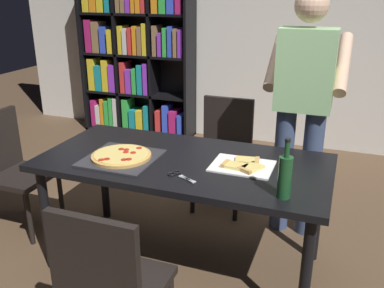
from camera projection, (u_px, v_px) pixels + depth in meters
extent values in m
plane|color=brown|center=(184.00, 261.00, 2.87)|extent=(12.00, 12.00, 0.00)
cube|color=silver|center=(269.00, 20.00, 4.66)|extent=(6.40, 0.10, 2.80)
cube|color=black|center=(184.00, 163.00, 2.62)|extent=(1.78, 0.85, 0.04)
cylinder|color=black|center=(46.00, 219.00, 2.71)|extent=(0.06, 0.06, 0.71)
cylinder|color=black|center=(306.00, 276.00, 2.18)|extent=(0.06, 0.06, 0.71)
cylinder|color=black|center=(104.00, 176.00, 3.32)|extent=(0.06, 0.06, 0.71)
cylinder|color=black|center=(317.00, 212.00, 2.79)|extent=(0.06, 0.06, 0.71)
cube|color=black|center=(120.00, 285.00, 2.00)|extent=(0.42, 0.42, 0.04)
cube|color=black|center=(93.00, 265.00, 1.74)|extent=(0.42, 0.04, 0.45)
cube|color=black|center=(221.00, 159.00, 3.45)|extent=(0.42, 0.42, 0.04)
cube|color=black|center=(228.00, 124.00, 3.53)|extent=(0.42, 0.04, 0.45)
cylinder|color=black|center=(193.00, 190.00, 3.43)|extent=(0.04, 0.04, 0.41)
cylinder|color=black|center=(236.00, 197.00, 3.31)|extent=(0.04, 0.04, 0.41)
cylinder|color=black|center=(207.00, 173.00, 3.74)|extent=(0.04, 0.04, 0.41)
cylinder|color=black|center=(246.00, 179.00, 3.63)|extent=(0.04, 0.04, 0.41)
cube|color=black|center=(22.00, 176.00, 3.14)|extent=(0.42, 0.42, 0.04)
cylinder|color=black|center=(29.00, 219.00, 3.00)|extent=(0.04, 0.04, 0.41)
cylinder|color=black|center=(61.00, 196.00, 3.32)|extent=(0.04, 0.04, 0.41)
cylinder|color=black|center=(24.00, 189.00, 3.44)|extent=(0.04, 0.04, 0.41)
cube|color=black|center=(88.00, 52.00, 5.31)|extent=(0.03, 0.35, 1.95)
cube|color=black|center=(190.00, 58.00, 4.87)|extent=(0.03, 0.35, 1.95)
cube|color=black|center=(140.00, 130.00, 5.43)|extent=(1.40, 0.35, 0.03)
cube|color=black|center=(143.00, 53.00, 5.23)|extent=(1.40, 0.03, 1.95)
cube|color=black|center=(139.00, 93.00, 5.26)|extent=(1.34, 0.29, 0.03)
cube|color=black|center=(137.00, 55.00, 5.09)|extent=(1.34, 0.29, 0.03)
cube|color=black|center=(135.00, 14.00, 4.93)|extent=(1.34, 0.29, 0.03)
cube|color=black|center=(121.00, 54.00, 5.16)|extent=(0.03, 0.29, 1.89)
cube|color=black|center=(154.00, 56.00, 5.02)|extent=(0.03, 0.29, 1.89)
cube|color=#B21E66|center=(97.00, 111.00, 5.54)|extent=(0.06, 0.22, 0.34)
cube|color=silver|center=(102.00, 114.00, 5.53)|extent=(0.06, 0.22, 0.27)
cube|color=orange|center=(106.00, 111.00, 5.49)|extent=(0.04, 0.22, 0.37)
cube|color=green|center=(110.00, 113.00, 5.47)|extent=(0.05, 0.22, 0.35)
cube|color=green|center=(114.00, 111.00, 5.45)|extent=(0.05, 0.22, 0.39)
cube|color=silver|center=(119.00, 112.00, 5.42)|extent=(0.05, 0.22, 0.39)
cube|color=green|center=(129.00, 113.00, 5.38)|extent=(0.07, 0.22, 0.39)
cube|color=teal|center=(136.00, 119.00, 5.37)|extent=(0.08, 0.22, 0.26)
cube|color=yellow|center=(142.00, 119.00, 5.34)|extent=(0.09, 0.22, 0.26)
cube|color=teal|center=(149.00, 117.00, 5.29)|extent=(0.06, 0.22, 0.33)
cube|color=red|center=(161.00, 120.00, 5.25)|extent=(0.06, 0.22, 0.29)
cube|color=blue|center=(168.00, 118.00, 5.21)|extent=(0.07, 0.22, 0.36)
cube|color=#B21E66|center=(175.00, 122.00, 5.19)|extent=(0.08, 0.22, 0.30)
cube|color=blue|center=(183.00, 124.00, 5.16)|extent=(0.06, 0.22, 0.26)
cube|color=yellow|center=(95.00, 74.00, 5.36)|extent=(0.08, 0.22, 0.39)
cube|color=teal|center=(102.00, 77.00, 5.34)|extent=(0.08, 0.22, 0.31)
cube|color=yellow|center=(109.00, 75.00, 5.30)|extent=(0.08, 0.22, 0.39)
cube|color=purple|center=(116.00, 77.00, 5.27)|extent=(0.08, 0.22, 0.33)
cube|color=red|center=(126.00, 77.00, 5.22)|extent=(0.06, 0.22, 0.38)
cube|color=purple|center=(132.00, 80.00, 5.21)|extent=(0.07, 0.22, 0.29)
cube|color=green|center=(137.00, 80.00, 5.18)|extent=(0.05, 0.22, 0.31)
cube|color=teal|center=(143.00, 79.00, 5.15)|extent=(0.06, 0.22, 0.36)
cube|color=purple|center=(149.00, 78.00, 5.12)|extent=(0.05, 0.22, 0.38)
cube|color=#B21E66|center=(92.00, 36.00, 5.19)|extent=(0.08, 0.22, 0.38)
cube|color=olive|center=(99.00, 37.00, 5.17)|extent=(0.08, 0.22, 0.37)
cube|color=blue|center=(106.00, 39.00, 5.14)|extent=(0.06, 0.22, 0.31)
cube|color=yellow|center=(113.00, 41.00, 5.12)|extent=(0.06, 0.22, 0.28)
cube|color=yellow|center=(123.00, 39.00, 5.06)|extent=(0.04, 0.22, 0.33)
cube|color=silver|center=(128.00, 41.00, 5.05)|extent=(0.05, 0.22, 0.30)
cube|color=red|center=(133.00, 41.00, 5.02)|extent=(0.04, 0.22, 0.31)
cube|color=orange|center=(138.00, 40.00, 5.00)|extent=(0.04, 0.22, 0.33)
cube|color=olive|center=(143.00, 40.00, 4.98)|extent=(0.05, 0.22, 0.32)
cube|color=yellow|center=(148.00, 39.00, 4.95)|extent=(0.05, 0.22, 0.36)
cube|color=olive|center=(157.00, 40.00, 4.92)|extent=(0.04, 0.22, 0.34)
cube|color=purple|center=(163.00, 44.00, 4.91)|extent=(0.04, 0.22, 0.26)
cube|color=green|center=(168.00, 42.00, 4.88)|extent=(0.04, 0.22, 0.32)
cube|color=blue|center=(173.00, 41.00, 4.85)|extent=(0.05, 0.22, 0.34)
cube|color=olive|center=(178.00, 42.00, 4.84)|extent=(0.04, 0.22, 0.32)
cube|color=purple|center=(183.00, 43.00, 4.82)|extent=(0.06, 0.22, 0.31)
cube|color=orange|center=(136.00, 1.00, 4.85)|extent=(0.04, 0.22, 0.27)
cube|color=red|center=(146.00, 0.00, 4.80)|extent=(0.05, 0.22, 0.28)
cube|color=green|center=(165.00, 1.00, 4.73)|extent=(0.08, 0.22, 0.26)
cube|color=blue|center=(173.00, 0.00, 4.69)|extent=(0.08, 0.22, 0.30)
cylinder|color=#38476B|center=(310.00, 174.00, 3.07)|extent=(0.14, 0.14, 0.95)
cylinder|color=#38476B|center=(282.00, 170.00, 3.13)|extent=(0.14, 0.14, 0.95)
cube|color=#99CC8C|center=(306.00, 70.00, 2.84)|extent=(0.38, 0.22, 0.55)
sphere|color=#E0B293|center=(312.00, 5.00, 2.69)|extent=(0.22, 0.22, 0.22)
cylinder|color=#E0B293|center=(343.00, 64.00, 2.91)|extent=(0.09, 0.50, 0.39)
cylinder|color=#E0B293|center=(276.00, 60.00, 3.06)|extent=(0.09, 0.50, 0.39)
cube|color=#2D2D33|center=(122.00, 158.00, 2.62)|extent=(0.43, 0.43, 0.01)
cylinder|color=tan|center=(121.00, 156.00, 2.62)|extent=(0.37, 0.37, 0.02)
cylinder|color=#EACC6B|center=(121.00, 154.00, 2.61)|extent=(0.33, 0.33, 0.01)
cylinder|color=#B22819|center=(126.00, 150.00, 2.67)|extent=(0.04, 0.04, 0.00)
cylinder|color=#B22819|center=(124.00, 160.00, 2.51)|extent=(0.04, 0.04, 0.00)
cylinder|color=#B22819|center=(139.00, 148.00, 2.69)|extent=(0.04, 0.04, 0.00)
cylinder|color=#B22819|center=(126.00, 152.00, 2.63)|extent=(0.04, 0.04, 0.00)
cylinder|color=#B22819|center=(101.00, 160.00, 2.51)|extent=(0.04, 0.04, 0.00)
cylinder|color=#B22819|center=(129.00, 159.00, 2.52)|extent=(0.04, 0.04, 0.00)
cylinder|color=#B22819|center=(133.00, 153.00, 2.62)|extent=(0.04, 0.04, 0.00)
cylinder|color=#B22819|center=(121.00, 149.00, 2.68)|extent=(0.04, 0.04, 0.00)
cylinder|color=#B22819|center=(107.00, 159.00, 2.52)|extent=(0.04, 0.04, 0.00)
cube|color=white|center=(242.00, 166.00, 2.50)|extent=(0.36, 0.28, 0.01)
cube|color=#EACC6B|center=(235.00, 166.00, 2.47)|extent=(0.15, 0.11, 0.02)
cube|color=tan|center=(225.00, 164.00, 2.50)|extent=(0.03, 0.09, 0.02)
cube|color=#EACC6B|center=(247.00, 160.00, 2.55)|extent=(0.15, 0.11, 0.02)
cube|color=tan|center=(257.00, 161.00, 2.54)|extent=(0.04, 0.09, 0.02)
cube|color=#EACC6B|center=(251.00, 168.00, 2.44)|extent=(0.14, 0.17, 0.02)
cube|color=tan|center=(244.00, 170.00, 2.40)|extent=(0.09, 0.06, 0.02)
cylinder|color=#194723|center=(285.00, 177.00, 2.11)|extent=(0.07, 0.07, 0.22)
cylinder|color=#194723|center=(287.00, 149.00, 2.05)|extent=(0.03, 0.03, 0.08)
cylinder|color=black|center=(288.00, 140.00, 2.04)|extent=(0.03, 0.03, 0.02)
cube|color=silver|center=(187.00, 179.00, 2.33)|extent=(0.12, 0.05, 0.01)
cube|color=silver|center=(187.00, 179.00, 2.33)|extent=(0.11, 0.08, 0.01)
torus|color=black|center=(177.00, 172.00, 2.42)|extent=(0.06, 0.06, 0.01)
torus|color=black|center=(172.00, 174.00, 2.40)|extent=(0.06, 0.06, 0.01)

